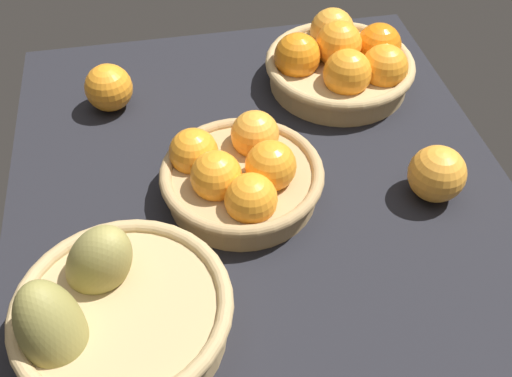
{
  "coord_description": "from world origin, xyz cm",
  "views": [
    {
      "loc": [
        -57.8,
        11.85,
        64.52
      ],
      "look_at": [
        -3.9,
        1.52,
        7.0
      ],
      "focal_mm": 41.51,
      "sensor_mm": 36.0,
      "label": 1
    }
  ],
  "objects_px": {
    "basket_center": "(240,174)",
    "loose_orange_back_gap": "(109,88)",
    "basket_near_right": "(342,62)",
    "loose_orange_front_gap": "(437,174)",
    "basket_far_left_pears": "(114,312)"
  },
  "relations": [
    {
      "from": "basket_center",
      "to": "loose_orange_back_gap",
      "type": "distance_m",
      "value": 0.29
    },
    {
      "from": "basket_near_right",
      "to": "basket_center",
      "type": "distance_m",
      "value": 0.31
    },
    {
      "from": "loose_orange_back_gap",
      "to": "loose_orange_front_gap",
      "type": "bearing_deg",
      "value": -123.01
    },
    {
      "from": "basket_far_left_pears",
      "to": "basket_center",
      "type": "bearing_deg",
      "value": -42.42
    },
    {
      "from": "basket_near_right",
      "to": "loose_orange_back_gap",
      "type": "distance_m",
      "value": 0.39
    },
    {
      "from": "basket_far_left_pears",
      "to": "loose_orange_front_gap",
      "type": "height_order",
      "value": "basket_far_left_pears"
    },
    {
      "from": "basket_near_right",
      "to": "loose_orange_front_gap",
      "type": "bearing_deg",
      "value": -169.27
    },
    {
      "from": "loose_orange_front_gap",
      "to": "basket_near_right",
      "type": "bearing_deg",
      "value": 10.73
    },
    {
      "from": "basket_far_left_pears",
      "to": "loose_orange_front_gap",
      "type": "xyz_separation_m",
      "value": [
        0.14,
        -0.44,
        -0.0
      ]
    },
    {
      "from": "basket_center",
      "to": "basket_far_left_pears",
      "type": "distance_m",
      "value": 0.26
    },
    {
      "from": "basket_center",
      "to": "loose_orange_back_gap",
      "type": "bearing_deg",
      "value": 36.57
    },
    {
      "from": "basket_center",
      "to": "loose_orange_front_gap",
      "type": "height_order",
      "value": "basket_center"
    },
    {
      "from": "basket_center",
      "to": "loose_orange_back_gap",
      "type": "height_order",
      "value": "basket_center"
    },
    {
      "from": "loose_orange_front_gap",
      "to": "loose_orange_back_gap",
      "type": "bearing_deg",
      "value": 56.99
    },
    {
      "from": "basket_far_left_pears",
      "to": "loose_orange_back_gap",
      "type": "bearing_deg",
      "value": -0.19
    }
  ]
}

